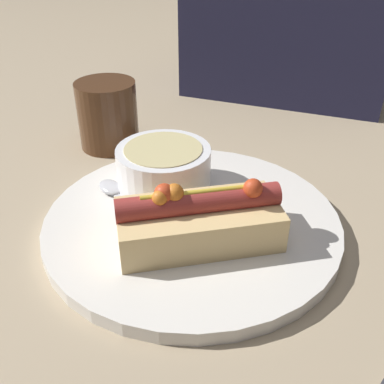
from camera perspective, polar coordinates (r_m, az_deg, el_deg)
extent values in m
plane|color=tan|center=(0.46, 0.00, -4.52)|extent=(4.00, 4.00, 0.00)
cylinder|color=white|center=(0.45, 0.00, -3.82)|extent=(0.29, 0.29, 0.01)
cube|color=#E5C17F|center=(0.41, 0.85, -4.09)|extent=(0.16, 0.14, 0.04)
cylinder|color=#9E332D|center=(0.39, 0.87, -1.32)|extent=(0.14, 0.10, 0.02)
sphere|color=#C63F1E|center=(0.39, 7.76, 0.49)|extent=(0.02, 0.02, 0.02)
sphere|color=orange|center=(0.38, -4.12, -0.75)|extent=(0.01, 0.01, 0.01)
sphere|color=orange|center=(0.38, -1.70, -0.26)|extent=(0.02, 0.02, 0.02)
sphere|color=#C63F1E|center=(0.38, -3.55, -0.19)|extent=(0.02, 0.02, 0.02)
cylinder|color=gold|center=(0.39, 0.89, -0.04)|extent=(0.09, 0.06, 0.01)
cylinder|color=white|center=(0.48, -3.59, 2.96)|extent=(0.10, 0.10, 0.05)
cylinder|color=#D1C184|center=(0.47, -3.67, 4.97)|extent=(0.08, 0.08, 0.01)
cube|color=#B7B7BC|center=(0.44, -6.39, -3.68)|extent=(0.09, 0.07, 0.00)
ellipsoid|color=#B7B7BC|center=(0.49, -10.35, 0.62)|extent=(0.04, 0.04, 0.01)
cylinder|color=#4C2D19|center=(0.61, -10.65, 9.60)|extent=(0.08, 0.08, 0.09)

